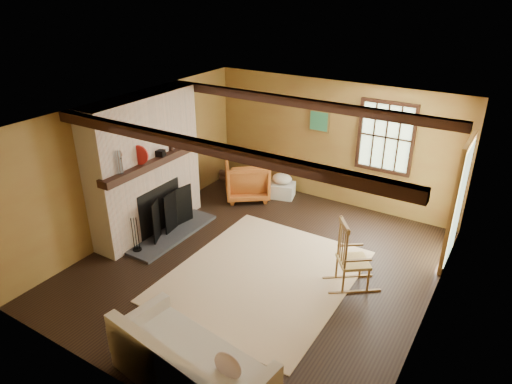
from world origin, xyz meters
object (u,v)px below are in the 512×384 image
Objects in this scene: fireplace at (147,172)px; sofa at (189,369)px; laundry_basket at (282,190)px; armchair at (247,179)px; rocking_chair at (351,259)px.

sofa is (2.81, -2.40, -0.83)m from fireplace.
fireplace reaches higher than laundry_basket.
laundry_basket is 0.75m from armchair.
sofa reaches higher than laundry_basket.
fireplace is 3.79m from sofa.
rocking_chair is 1.21× the size of armchair.
laundry_basket is at bearing 114.76° from sofa.
rocking_chair is at bearing 111.51° from armchair.
fireplace is 2.74× the size of armchair.
laundry_basket is at bearing 174.34° from armchair.
fireplace is 1.23× the size of sofa.
laundry_basket is (-1.45, 4.75, -0.12)m from sofa.
laundry_basket is 0.57× the size of armchair.
fireplace is 4.80× the size of laundry_basket.
rocking_chair is at bearing 4.18° from fireplace.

